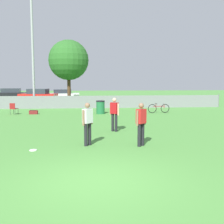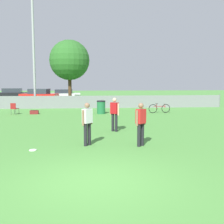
{
  "view_description": "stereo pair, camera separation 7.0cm",
  "coord_description": "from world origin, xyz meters",
  "px_view_note": "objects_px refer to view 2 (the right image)",
  "views": [
    {
      "loc": [
        -0.23,
        -6.59,
        2.45
      ],
      "look_at": [
        0.92,
        5.65,
        1.05
      ],
      "focal_mm": 45.0,
      "sensor_mm": 36.0,
      "label": 1
    },
    {
      "loc": [
        -0.16,
        -6.59,
        2.45
      ],
      "look_at": [
        0.92,
        5.65,
        1.05
      ],
      "focal_mm": 45.0,
      "sensor_mm": 36.0,
      "label": 2
    }
  ],
  "objects_px": {
    "gear_bag_sideline": "(34,112)",
    "parked_car_white": "(64,95)",
    "player_defender_red": "(141,122)",
    "folding_chair_sideline": "(14,108)",
    "player_receiver_white": "(87,121)",
    "trash_bin": "(101,107)",
    "parked_car_dark": "(12,94)",
    "frisbee_disc": "(33,150)",
    "tree_near_pole": "(69,60)",
    "light_pole": "(33,43)",
    "bicycle_sideline": "(159,108)",
    "parked_car_red": "(39,96)",
    "player_thrower_red": "(115,112)"
  },
  "relations": [
    {
      "from": "gear_bag_sideline",
      "to": "parked_car_white",
      "type": "distance_m",
      "value": 14.64
    },
    {
      "from": "player_defender_red",
      "to": "folding_chair_sideline",
      "type": "distance_m",
      "value": 12.68
    },
    {
      "from": "player_receiver_white",
      "to": "gear_bag_sideline",
      "type": "bearing_deg",
      "value": 64.73
    },
    {
      "from": "folding_chair_sideline",
      "to": "gear_bag_sideline",
      "type": "distance_m",
      "value": 1.43
    },
    {
      "from": "trash_bin",
      "to": "parked_car_dark",
      "type": "height_order",
      "value": "parked_car_dark"
    },
    {
      "from": "frisbee_disc",
      "to": "tree_near_pole",
      "type": "bearing_deg",
      "value": 88.96
    },
    {
      "from": "light_pole",
      "to": "bicycle_sideline",
      "type": "bearing_deg",
      "value": -26.32
    },
    {
      "from": "player_defender_red",
      "to": "parked_car_red",
      "type": "xyz_separation_m",
      "value": [
        -7.39,
        22.21,
        -0.22
      ]
    },
    {
      "from": "player_thrower_red",
      "to": "bicycle_sideline",
      "type": "xyz_separation_m",
      "value": [
        4.1,
        7.31,
        -0.58
      ]
    },
    {
      "from": "tree_near_pole",
      "to": "parked_car_white",
      "type": "bearing_deg",
      "value": 98.4
    },
    {
      "from": "player_receiver_white",
      "to": "trash_bin",
      "type": "xyz_separation_m",
      "value": [
        1.0,
        10.0,
        -0.43
      ]
    },
    {
      "from": "player_receiver_white",
      "to": "parked_car_white",
      "type": "distance_m",
      "value": 24.99
    },
    {
      "from": "bicycle_sideline",
      "to": "parked_car_red",
      "type": "bearing_deg",
      "value": 129.02
    },
    {
      "from": "tree_near_pole",
      "to": "player_thrower_red",
      "type": "bearing_deg",
      "value": -77.7
    },
    {
      "from": "light_pole",
      "to": "player_defender_red",
      "type": "bearing_deg",
      "value": -66.72
    },
    {
      "from": "gear_bag_sideline",
      "to": "parked_car_dark",
      "type": "height_order",
      "value": "parked_car_dark"
    },
    {
      "from": "player_receiver_white",
      "to": "tree_near_pole",
      "type": "bearing_deg",
      "value": 49.84
    },
    {
      "from": "trash_bin",
      "to": "gear_bag_sideline",
      "type": "height_order",
      "value": "trash_bin"
    },
    {
      "from": "light_pole",
      "to": "player_thrower_red",
      "type": "xyz_separation_m",
      "value": [
        5.94,
        -12.28,
        -4.77
      ]
    },
    {
      "from": "player_defender_red",
      "to": "bicycle_sideline",
      "type": "xyz_separation_m",
      "value": [
        3.42,
        10.41,
        -0.58
      ]
    },
    {
      "from": "player_thrower_red",
      "to": "folding_chair_sideline",
      "type": "bearing_deg",
      "value": 172.49
    },
    {
      "from": "frisbee_disc",
      "to": "trash_bin",
      "type": "height_order",
      "value": "trash_bin"
    },
    {
      "from": "player_defender_red",
      "to": "trash_bin",
      "type": "relative_size",
      "value": 1.67
    },
    {
      "from": "parked_car_white",
      "to": "gear_bag_sideline",
      "type": "bearing_deg",
      "value": -95.19
    },
    {
      "from": "parked_car_white",
      "to": "parked_car_red",
      "type": "bearing_deg",
      "value": -132.87
    },
    {
      "from": "light_pole",
      "to": "bicycle_sideline",
      "type": "distance_m",
      "value": 12.41
    },
    {
      "from": "parked_car_red",
      "to": "parked_car_white",
      "type": "relative_size",
      "value": 1.06
    },
    {
      "from": "bicycle_sideline",
      "to": "trash_bin",
      "type": "bearing_deg",
      "value": 178.5
    },
    {
      "from": "player_thrower_red",
      "to": "parked_car_red",
      "type": "relative_size",
      "value": 0.37
    },
    {
      "from": "parked_car_dark",
      "to": "parked_car_red",
      "type": "height_order",
      "value": "parked_car_red"
    },
    {
      "from": "player_thrower_red",
      "to": "bicycle_sideline",
      "type": "relative_size",
      "value": 0.97
    },
    {
      "from": "tree_near_pole",
      "to": "parked_car_red",
      "type": "distance_m",
      "value": 7.82
    },
    {
      "from": "frisbee_disc",
      "to": "bicycle_sideline",
      "type": "height_order",
      "value": "bicycle_sideline"
    },
    {
      "from": "frisbee_disc",
      "to": "bicycle_sideline",
      "type": "relative_size",
      "value": 0.16
    },
    {
      "from": "player_thrower_red",
      "to": "trash_bin",
      "type": "relative_size",
      "value": 1.67
    },
    {
      "from": "light_pole",
      "to": "bicycle_sideline",
      "type": "xyz_separation_m",
      "value": [
        10.03,
        -4.96,
        -5.35
      ]
    },
    {
      "from": "trash_bin",
      "to": "parked_car_white",
      "type": "xyz_separation_m",
      "value": [
        -3.89,
        14.83,
        0.16
      ]
    },
    {
      "from": "player_defender_red",
      "to": "gear_bag_sideline",
      "type": "bearing_deg",
      "value": 78.22
    },
    {
      "from": "light_pole",
      "to": "trash_bin",
      "type": "relative_size",
      "value": 10.15
    },
    {
      "from": "folding_chair_sideline",
      "to": "trash_bin",
      "type": "relative_size",
      "value": 0.85
    },
    {
      "from": "player_thrower_red",
      "to": "parked_car_white",
      "type": "distance_m",
      "value": 22.39
    },
    {
      "from": "player_receiver_white",
      "to": "bicycle_sideline",
      "type": "bearing_deg",
      "value": 16.16
    },
    {
      "from": "parked_car_dark",
      "to": "parked_car_white",
      "type": "height_order",
      "value": "parked_car_dark"
    },
    {
      "from": "light_pole",
      "to": "player_thrower_red",
      "type": "relative_size",
      "value": 6.07
    },
    {
      "from": "tree_near_pole",
      "to": "player_thrower_red",
      "type": "relative_size",
      "value": 3.8
    },
    {
      "from": "folding_chair_sideline",
      "to": "light_pole",
      "type": "bearing_deg",
      "value": -76.05
    },
    {
      "from": "light_pole",
      "to": "parked_car_white",
      "type": "xyz_separation_m",
      "value": [
        1.75,
        9.72,
        -5.05
      ]
    },
    {
      "from": "bicycle_sideline",
      "to": "parked_car_dark",
      "type": "relative_size",
      "value": 0.37
    },
    {
      "from": "player_receiver_white",
      "to": "folding_chair_sideline",
      "type": "relative_size",
      "value": 1.97
    },
    {
      "from": "parked_car_white",
      "to": "bicycle_sideline",
      "type": "bearing_deg",
      "value": -62.03
    }
  ]
}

